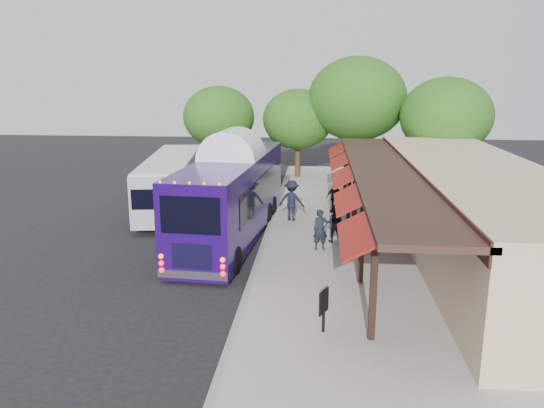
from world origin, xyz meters
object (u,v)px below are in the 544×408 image
at_px(coach_bus, 233,192).
at_px(ped_d, 292,201).
at_px(city_bus, 172,180).
at_px(sign_board, 324,304).
at_px(ped_a, 320,230).
at_px(ped_c, 335,197).
at_px(ped_b, 334,223).

relative_size(coach_bus, ped_d, 6.09).
xyz_separation_m(city_bus, ped_d, (6.58, -2.35, -0.42)).
bearing_deg(sign_board, ped_a, 115.39).
bearing_deg(ped_c, coach_bus, 20.61).
bearing_deg(coach_bus, ped_b, -6.42).
distance_m(ped_d, sign_board, 11.61).
bearing_deg(ped_a, city_bus, 125.81).
height_order(ped_b, ped_d, ped_d).
relative_size(ped_a, ped_c, 1.03).
height_order(coach_bus, ped_a, coach_bus).
distance_m(coach_bus, sign_board, 9.97).
xyz_separation_m(ped_c, sign_board, (-0.64, -13.26, 0.02)).
bearing_deg(ped_b, ped_d, -53.32).
relative_size(city_bus, ped_c, 6.66).
height_order(city_bus, ped_c, city_bus).
bearing_deg(ped_d, ped_c, -125.78).
height_order(city_bus, ped_a, city_bus).
xyz_separation_m(coach_bus, ped_a, (3.88, -1.91, -1.07)).
xyz_separation_m(coach_bus, ped_c, (4.60, 4.18, -1.09)).
height_order(ped_a, ped_d, ped_d).
distance_m(city_bus, ped_a, 10.42).
relative_size(ped_d, sign_board, 1.62).
relative_size(city_bus, sign_board, 8.77).
distance_m(ped_b, ped_d, 3.83).
xyz_separation_m(ped_a, ped_d, (-1.39, 4.34, 0.16)).
xyz_separation_m(ped_b, sign_board, (-0.49, -8.24, 0.01)).
distance_m(ped_a, sign_board, 7.18).
xyz_separation_m(ped_a, sign_board, (0.08, -7.17, 0.00)).
xyz_separation_m(coach_bus, ped_d, (2.49, 2.43, -0.91)).
height_order(city_bus, ped_b, city_bus).
bearing_deg(city_bus, ped_c, -11.57).
relative_size(ped_a, sign_board, 1.35).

